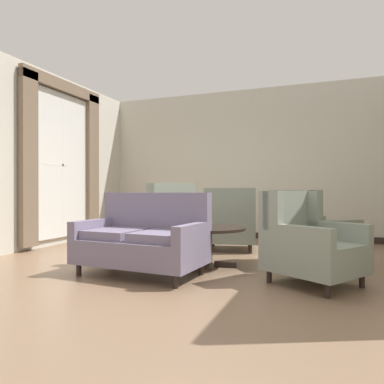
{
  "coord_description": "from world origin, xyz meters",
  "views": [
    {
      "loc": [
        1.68,
        -4.35,
        0.97
      ],
      "look_at": [
        -0.22,
        0.7,
        0.95
      ],
      "focal_mm": 34.12,
      "sensor_mm": 36.0,
      "label": 1
    }
  ],
  "objects_px": {
    "armchair_near_sideboard": "(230,224)",
    "armchair_back_corner": "(164,223)",
    "settee": "(143,240)",
    "side_table": "(278,229)",
    "armchair_foreground_right": "(309,233)",
    "coffee_table": "(208,233)",
    "armchair_beside_settee": "(308,244)",
    "porcelain_vase": "(204,214)"
  },
  "relations": [
    {
      "from": "coffee_table",
      "to": "settee",
      "type": "distance_m",
      "value": 0.9
    },
    {
      "from": "settee",
      "to": "side_table",
      "type": "bearing_deg",
      "value": 48.2
    },
    {
      "from": "armchair_near_sideboard",
      "to": "armchair_foreground_right",
      "type": "bearing_deg",
      "value": 138.85
    },
    {
      "from": "armchair_foreground_right",
      "to": "porcelain_vase",
      "type": "bearing_deg",
      "value": 78.22
    },
    {
      "from": "armchair_near_sideboard",
      "to": "side_table",
      "type": "relative_size",
      "value": 1.36
    },
    {
      "from": "coffee_table",
      "to": "armchair_near_sideboard",
      "type": "relative_size",
      "value": 0.94
    },
    {
      "from": "settee",
      "to": "armchair_beside_settee",
      "type": "xyz_separation_m",
      "value": [
        1.82,
        0.22,
        0.02
      ]
    },
    {
      "from": "settee",
      "to": "armchair_beside_settee",
      "type": "distance_m",
      "value": 1.84
    },
    {
      "from": "side_table",
      "to": "porcelain_vase",
      "type": "bearing_deg",
      "value": -142.32
    },
    {
      "from": "side_table",
      "to": "armchair_foreground_right",
      "type": "bearing_deg",
      "value": 1.1
    },
    {
      "from": "porcelain_vase",
      "to": "armchair_foreground_right",
      "type": "distance_m",
      "value": 1.44
    },
    {
      "from": "armchair_beside_settee",
      "to": "side_table",
      "type": "distance_m",
      "value": 1.18
    },
    {
      "from": "armchair_foreground_right",
      "to": "armchair_back_corner",
      "type": "xyz_separation_m",
      "value": [
        -2.18,
        0.15,
        0.05
      ]
    },
    {
      "from": "porcelain_vase",
      "to": "settee",
      "type": "xyz_separation_m",
      "value": [
        -0.52,
        -0.65,
        -0.27
      ]
    },
    {
      "from": "settee",
      "to": "armchair_foreground_right",
      "type": "relative_size",
      "value": 1.25
    },
    {
      "from": "armchair_near_sideboard",
      "to": "armchair_back_corner",
      "type": "height_order",
      "value": "armchair_back_corner"
    },
    {
      "from": "armchair_beside_settee",
      "to": "armchair_back_corner",
      "type": "distance_m",
      "value": 2.56
    },
    {
      "from": "coffee_table",
      "to": "armchair_back_corner",
      "type": "bearing_deg",
      "value": 141.7
    },
    {
      "from": "porcelain_vase",
      "to": "armchair_beside_settee",
      "type": "bearing_deg",
      "value": -18.34
    },
    {
      "from": "porcelain_vase",
      "to": "side_table",
      "type": "height_order",
      "value": "porcelain_vase"
    },
    {
      "from": "porcelain_vase",
      "to": "armchair_foreground_right",
      "type": "height_order",
      "value": "armchair_foreground_right"
    },
    {
      "from": "coffee_table",
      "to": "armchair_back_corner",
      "type": "relative_size",
      "value": 0.88
    },
    {
      "from": "porcelain_vase",
      "to": "settee",
      "type": "height_order",
      "value": "settee"
    },
    {
      "from": "settee",
      "to": "armchair_foreground_right",
      "type": "height_order",
      "value": "armchair_foreground_right"
    },
    {
      "from": "armchair_foreground_right",
      "to": "side_table",
      "type": "distance_m",
      "value": 0.4
    },
    {
      "from": "side_table",
      "to": "armchair_beside_settee",
      "type": "bearing_deg",
      "value": -67.63
    },
    {
      "from": "armchair_near_sideboard",
      "to": "coffee_table",
      "type": "bearing_deg",
      "value": 80.08
    },
    {
      "from": "armchair_beside_settee",
      "to": "porcelain_vase",
      "type": "bearing_deg",
      "value": 104.23
    },
    {
      "from": "armchair_near_sideboard",
      "to": "armchair_beside_settee",
      "type": "bearing_deg",
      "value": 113.78
    },
    {
      "from": "armchair_back_corner",
      "to": "side_table",
      "type": "height_order",
      "value": "armchair_back_corner"
    },
    {
      "from": "settee",
      "to": "armchair_back_corner",
      "type": "height_order",
      "value": "armchair_back_corner"
    },
    {
      "from": "porcelain_vase",
      "to": "armchair_foreground_right",
      "type": "xyz_separation_m",
      "value": [
        1.25,
        0.66,
        -0.26
      ]
    },
    {
      "from": "armchair_beside_settee",
      "to": "side_table",
      "type": "relative_size",
      "value": 1.5
    },
    {
      "from": "armchair_foreground_right",
      "to": "armchair_near_sideboard",
      "type": "bearing_deg",
      "value": 21.39
    },
    {
      "from": "coffee_table",
      "to": "armchair_near_sideboard",
      "type": "distance_m",
      "value": 1.32
    },
    {
      "from": "armchair_foreground_right",
      "to": "armchair_beside_settee",
      "type": "relative_size",
      "value": 1.07
    },
    {
      "from": "armchair_foreground_right",
      "to": "armchair_back_corner",
      "type": "relative_size",
      "value": 1.11
    },
    {
      "from": "coffee_table",
      "to": "side_table",
      "type": "bearing_deg",
      "value": 38.05
    },
    {
      "from": "armchair_near_sideboard",
      "to": "armchair_back_corner",
      "type": "distance_m",
      "value": 1.08
    },
    {
      "from": "coffee_table",
      "to": "side_table",
      "type": "distance_m",
      "value": 1.01
    },
    {
      "from": "armchair_near_sideboard",
      "to": "armchair_beside_settee",
      "type": "distance_m",
      "value": 2.21
    },
    {
      "from": "coffee_table",
      "to": "armchair_back_corner",
      "type": "distance_m",
      "value": 1.26
    }
  ]
}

